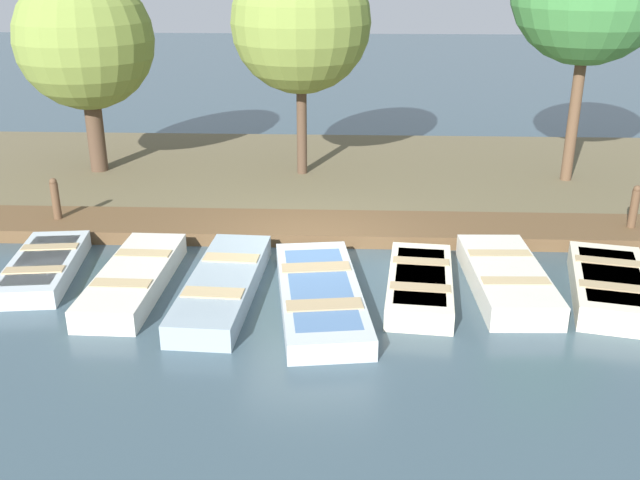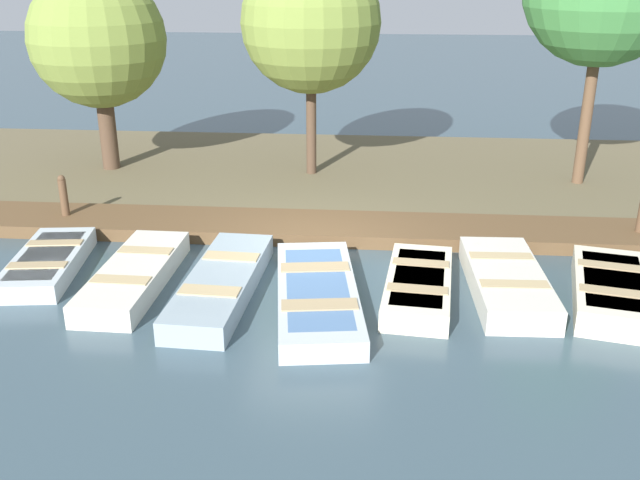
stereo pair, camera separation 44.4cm
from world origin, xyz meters
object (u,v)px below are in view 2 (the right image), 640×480
(rowboat_1, at_px, (134,275))
(rowboat_6, at_px, (612,290))
(rowboat_3, at_px, (317,294))
(park_tree_left, at_px, (311,23))
(mooring_post_near, at_px, (64,201))
(park_tree_far_left, at_px, (98,40))
(rowboat_4, at_px, (419,285))
(rowboat_2, at_px, (222,283))
(rowboat_5, at_px, (506,281))
(rowboat_0, at_px, (48,262))

(rowboat_1, xyz_separation_m, rowboat_6, (-0.00, 7.72, 0.02))
(rowboat_3, distance_m, park_tree_left, 7.71)
(rowboat_6, relative_size, mooring_post_near, 2.61)
(rowboat_1, relative_size, park_tree_far_left, 0.65)
(rowboat_4, distance_m, rowboat_6, 3.03)
(rowboat_1, bearing_deg, rowboat_2, 83.54)
(rowboat_1, distance_m, park_tree_far_left, 7.61)
(rowboat_4, xyz_separation_m, mooring_post_near, (-2.61, -6.96, 0.36))
(rowboat_2, relative_size, mooring_post_near, 3.29)
(rowboat_2, distance_m, rowboat_3, 1.59)
(rowboat_2, bearing_deg, rowboat_5, 98.22)
(rowboat_6, relative_size, park_tree_far_left, 0.58)
(park_tree_far_left, relative_size, park_tree_left, 0.92)
(rowboat_4, relative_size, rowboat_6, 0.97)
(rowboat_2, height_order, rowboat_5, rowboat_5)
(rowboat_2, bearing_deg, park_tree_left, 175.58)
(rowboat_4, distance_m, mooring_post_near, 7.44)
(rowboat_4, bearing_deg, rowboat_2, -80.76)
(rowboat_1, xyz_separation_m, rowboat_5, (-0.23, 6.12, 0.02))
(rowboat_2, distance_m, rowboat_6, 6.21)
(rowboat_4, bearing_deg, rowboat_5, 105.09)
(park_tree_left, bearing_deg, rowboat_4, 20.00)
(rowboat_5, bearing_deg, rowboat_2, -86.63)
(park_tree_far_left, bearing_deg, park_tree_left, 89.74)
(rowboat_6, bearing_deg, rowboat_4, -77.07)
(rowboat_2, xyz_separation_m, rowboat_3, (0.23, 1.57, -0.02))
(park_tree_left, bearing_deg, rowboat_2, -7.32)
(rowboat_0, relative_size, rowboat_1, 0.85)
(rowboat_0, distance_m, park_tree_far_left, 6.81)
(rowboat_5, xyz_separation_m, park_tree_far_left, (-6.19, -8.82, 3.05))
(rowboat_2, distance_m, mooring_post_near, 4.72)
(rowboat_2, bearing_deg, rowboat_4, 96.39)
(rowboat_1, height_order, rowboat_5, rowboat_5)
(rowboat_3, xyz_separation_m, rowboat_4, (-0.43, 1.60, 0.01))
(rowboat_1, distance_m, rowboat_4, 4.69)
(rowboat_2, relative_size, park_tree_left, 0.67)
(rowboat_0, height_order, mooring_post_near, mooring_post_near)
(rowboat_5, relative_size, mooring_post_near, 2.72)
(mooring_post_near, bearing_deg, rowboat_0, 14.86)
(mooring_post_near, bearing_deg, park_tree_far_left, -173.39)
(rowboat_1, bearing_deg, rowboat_0, -103.35)
(rowboat_3, height_order, park_tree_far_left, park_tree_far_left)
(rowboat_4, distance_m, park_tree_left, 7.66)
(mooring_post_near, height_order, park_tree_left, park_tree_left)
(rowboat_1, bearing_deg, rowboat_5, 93.22)
(rowboat_4, xyz_separation_m, rowboat_6, (-0.01, 3.03, 0.03))
(rowboat_5, bearing_deg, rowboat_1, -89.81)
(rowboat_3, xyz_separation_m, rowboat_5, (-0.66, 3.03, 0.04))
(rowboat_3, xyz_separation_m, park_tree_far_left, (-6.85, -5.79, 3.09))
(rowboat_0, relative_size, rowboat_3, 0.73)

